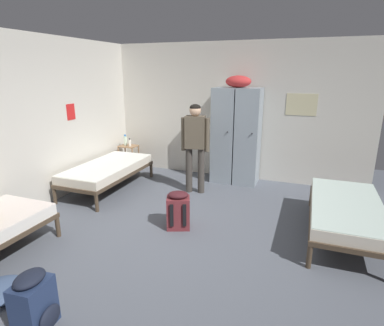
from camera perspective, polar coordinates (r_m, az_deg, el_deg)
The scene contains 12 objects.
ground_plane at distance 4.42m, azimuth -1.25°, elevation -12.84°, with size 8.57×8.57×0.00m, color #565B66.
room_backdrop at distance 5.69m, azimuth -8.61°, elevation 8.06°, with size 5.23×5.41×2.71m.
locker_bank at distance 6.24m, azimuth 7.98°, elevation 5.20°, with size 0.90×0.55×2.07m.
shelf_unit at distance 7.16m, azimuth -11.32°, elevation 1.35°, with size 0.38×0.30×0.57m.
bed_left_rear at distance 6.10m, azimuth -14.97°, elevation -1.16°, with size 0.90×1.90×0.49m.
bed_right at distance 4.69m, azimuth 26.03°, elevation -7.66°, with size 0.90×1.90×0.49m.
person_traveler at distance 5.59m, azimuth 0.58°, elevation 4.06°, with size 0.50×0.26×1.60m.
water_bottle at distance 7.14m, azimuth -11.93°, elevation 4.01°, with size 0.07×0.07×0.24m.
lotion_bottle at distance 7.02m, azimuth -11.13°, elevation 3.61°, with size 0.05×0.05×0.17m.
backpack_navy at distance 3.22m, azimuth -26.51°, elevation -21.64°, with size 0.36×0.34×0.55m.
backpack_maroon at distance 4.51m, azimuth -2.49°, elevation -8.55°, with size 0.39×0.40×0.55m.
clothes_pile_denim at distance 3.87m, azimuth -30.66°, elevation -19.04°, with size 0.54×0.45×0.11m.
Camera 1 is at (1.45, -3.58, 2.15)m, focal length 29.59 mm.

